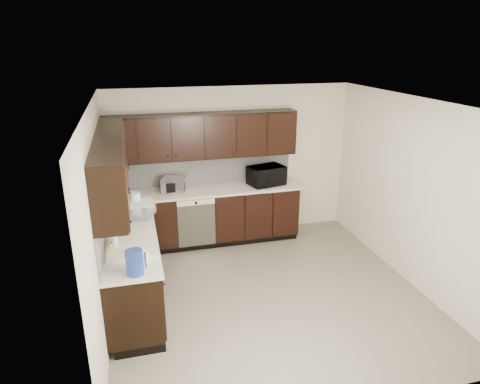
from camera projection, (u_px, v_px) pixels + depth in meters
name	position (u px, v px, depth m)	size (l,w,h in m)	color
floor	(267.00, 293.00, 5.68)	(4.00, 4.00, 0.00)	gray
ceiling	(272.00, 103.00, 4.83)	(4.00, 4.00, 0.00)	white
wall_back	(231.00, 163.00, 7.08)	(4.00, 0.02, 2.50)	beige
wall_left	(99.00, 222.00, 4.78)	(0.02, 4.00, 2.50)	beige
wall_right	(411.00, 192.00, 5.73)	(0.02, 4.00, 2.50)	beige
wall_front	(347.00, 294.00, 3.43)	(4.00, 0.02, 2.50)	beige
lower_cabinets	(179.00, 238.00, 6.31)	(3.00, 2.80, 0.90)	black
countertop	(178.00, 206.00, 6.14)	(3.03, 2.83, 0.04)	beige
backsplash	(161.00, 186.00, 6.19)	(3.00, 2.80, 0.48)	#B3B3AE
upper_cabinets	(167.00, 148.00, 5.92)	(3.00, 2.80, 0.70)	black
dishwasher	(197.00, 220.00, 6.61)	(0.58, 0.04, 0.78)	beige
sink	(131.00, 249.00, 4.97)	(0.54, 0.82, 0.42)	beige
microwave	(266.00, 176.00, 6.94)	(0.56, 0.38, 0.31)	black
soap_bottle_a	(144.00, 254.00, 4.55)	(0.08, 0.08, 0.18)	gray
soap_bottle_b	(114.00, 239.00, 4.85)	(0.08, 0.08, 0.22)	gray
toaster_oven	(175.00, 185.00, 6.62)	(0.36, 0.27, 0.23)	silver
storage_bin	(134.00, 210.00, 5.72)	(0.48, 0.36, 0.19)	white
blue_pitcher	(135.00, 262.00, 4.29)	(0.18, 0.18, 0.26)	#103297
teal_tumbler	(143.00, 205.00, 5.88)	(0.09, 0.09, 0.19)	#0B7A7D
paper_towel_roll	(136.00, 203.00, 5.78)	(0.14, 0.14, 0.30)	white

